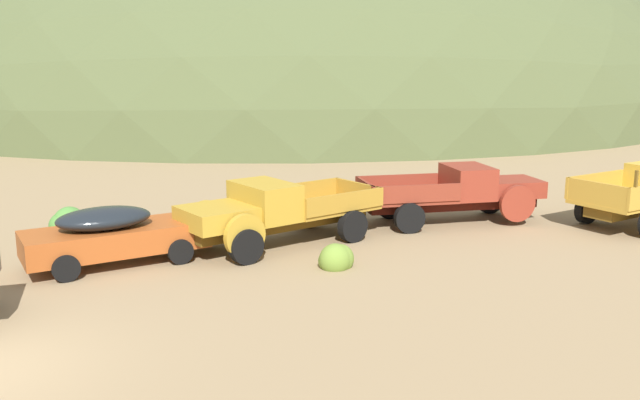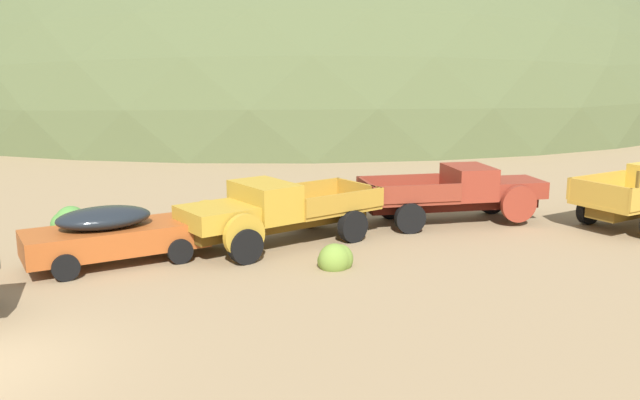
# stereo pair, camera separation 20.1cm
# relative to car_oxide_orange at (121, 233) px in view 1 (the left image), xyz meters

# --- Properties ---
(hill_distant) EXTENTS (81.84, 83.54, 39.13)m
(hill_distant) POSITION_rel_car_oxide_orange_xyz_m (23.88, 53.90, -0.82)
(hill_distant) COLOR #4C5633
(hill_distant) RESTS_ON ground
(car_oxide_orange) EXTENTS (5.13, 2.38, 1.57)m
(car_oxide_orange) POSITION_rel_car_oxide_orange_xyz_m (0.00, 0.00, 0.00)
(car_oxide_orange) COLOR #A34C1E
(car_oxide_orange) RESTS_ON ground
(truck_mustard) EXTENTS (6.35, 3.65, 1.89)m
(truck_mustard) POSITION_rel_car_oxide_orange_xyz_m (4.15, 0.04, 0.19)
(truck_mustard) COLOR #593D12
(truck_mustard) RESTS_ON ground
(truck_rust_red) EXTENTS (6.29, 3.04, 1.89)m
(truck_rust_red) POSITION_rel_car_oxide_orange_xyz_m (11.08, 0.41, 0.19)
(truck_rust_red) COLOR #42140D
(truck_rust_red) RESTS_ON ground
(bush_lone_scrub) EXTENTS (1.24, 1.11, 1.06)m
(bush_lone_scrub) POSITION_rel_car_oxide_orange_xyz_m (-1.11, 4.03, -0.55)
(bush_lone_scrub) COLOR #4C8438
(bush_lone_scrub) RESTS_ON ground
(bush_front_right) EXTENTS (0.96, 0.81, 0.85)m
(bush_front_right) POSITION_rel_car_oxide_orange_xyz_m (5.09, -2.60, -0.60)
(bush_front_right) COLOR olive
(bush_front_right) RESTS_ON ground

